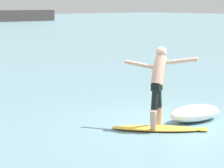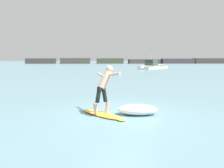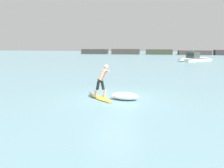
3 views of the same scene
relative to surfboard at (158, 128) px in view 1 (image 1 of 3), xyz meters
name	(u,v)px [view 1 (image 1 of 3)]	position (x,y,z in m)	size (l,w,h in m)	color
ground_plane	(172,124)	(0.71, 0.23, -0.04)	(200.00, 200.00, 0.00)	slate
surfboard	(158,128)	(0.00, 0.00, 0.00)	(1.80, 1.87, 0.22)	yellow
surfer	(159,79)	(0.10, 0.09, 1.10)	(1.01, 1.55, 1.77)	tan
wave_foam_at_tail	(195,113)	(1.33, 0.05, 0.16)	(1.53, 0.82, 0.39)	white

